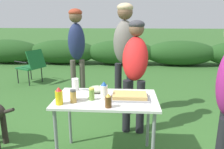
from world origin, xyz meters
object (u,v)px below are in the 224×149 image
Objects in this scene: standing_person_in_red_jacket at (77,44)px; camp_chair_green_behind_table at (32,65)px; plate_stack at (81,96)px; beer_bottle at (108,101)px; folding_table at (106,105)px; food_tray at (130,96)px; mayo_bottle at (104,91)px; paper_cup_stack at (75,85)px; mixing_bowl at (97,89)px; relish_jar at (92,94)px; spice_jar at (73,96)px; standing_person_with_beanie at (135,64)px; standing_person_in_gray_fleece at (125,46)px; mustard_bottle at (59,96)px.

standing_person_in_red_jacket is 1.92m from camp_chair_green_behind_table.
plate_stack is at bearing -94.33° from standing_person_in_red_jacket.
folding_table is at bearing 100.08° from beer_bottle.
plate_stack is at bearing -121.41° from camp_chair_green_behind_table.
mayo_bottle reaches higher than food_tray.
camp_chair_green_behind_table is at bearing 122.38° from standing_person_in_red_jacket.
paper_cup_stack is 3.16m from camp_chair_green_behind_table.
mixing_bowl is 0.26m from relish_jar.
plate_stack is (-0.28, 0.02, 0.09)m from folding_table.
relish_jar is (0.18, 0.08, -0.00)m from spice_jar.
folding_table is at bearing 23.74° from relish_jar.
standing_person_in_gray_fleece is at bearing 111.96° from standing_person_with_beanie.
camp_chair_green_behind_table is at bearing 122.65° from plate_stack.
mixing_bowl is at bearing 85.90° from relish_jar.
beer_bottle reaches higher than folding_table.
food_tray is 0.67m from paper_cup_stack.
plate_stack is at bearing 177.47° from food_tray.
spice_jar is (0.06, -0.34, -0.01)m from paper_cup_stack.
standing_person_in_gray_fleece is 2.16× the size of camp_chair_green_behind_table.
mixing_bowl is 0.26m from mayo_bottle.
relish_jar is (-0.40, -0.06, 0.04)m from food_tray.
mayo_bottle is 1.10× the size of mustard_bottle.
spice_jar reaches higher than camp_chair_green_behind_table.
standing_person_in_gray_fleece is (0.31, 1.07, 0.36)m from mixing_bowl.
beer_bottle reaches higher than spice_jar.
beer_bottle is at bearing -86.59° from standing_person_in_gray_fleece.
mayo_bottle is 1.88m from standing_person_in_red_jacket.
standing_person_in_red_jacket is at bearing 103.87° from plate_stack.
paper_cup_stack is 0.40m from mustard_bottle.
mayo_bottle is at bearing 106.86° from beer_bottle.
plate_stack is 3.36m from camp_chair_green_behind_table.
spice_jar is 3.48m from camp_chair_green_behind_table.
mayo_bottle is 0.11× the size of standing_person_in_gray_fleece.
mustard_bottle is at bearing -155.77° from folding_table.
mustard_bottle is (-0.50, 0.04, 0.02)m from beer_bottle.
beer_bottle is (0.33, -0.27, 0.05)m from plate_stack.
relish_jar is 0.07× the size of standing_person_in_gray_fleece.
plate_stack is at bearing 148.34° from relish_jar.
mustard_bottle reaches higher than spice_jar.
camp_chair_green_behind_table is at bearing 118.25° from mustard_bottle.
mayo_bottle is at bearing -64.48° from mixing_bowl.
plate_stack is 0.23m from mixing_bowl.
standing_person_in_red_jacket is at bearing 142.93° from standing_person_with_beanie.
relish_jar is at bearing -167.74° from mayo_bottle.
beer_bottle is 0.17× the size of camp_chair_green_behind_table.
spice_jar is at bearing 164.52° from beer_bottle.
plate_stack is 0.28m from mayo_bottle.
standing_person_in_red_jacket reaches higher than relish_jar.
standing_person_in_red_jacket is (-0.41, 1.67, 0.37)m from plate_stack.
standing_person_in_gray_fleece is at bearing 76.32° from relish_jar.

